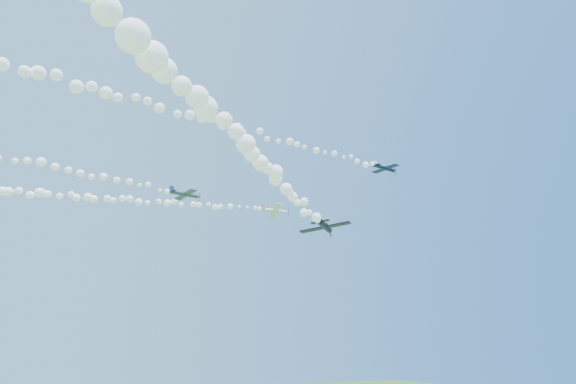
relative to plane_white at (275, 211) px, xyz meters
name	(u,v)px	position (x,y,z in m)	size (l,w,h in m)	color
plane_white	(275,211)	(0.00, 0.00, 0.00)	(7.49, 7.79, 2.50)	white
smoke_trail_white	(123,199)	(-36.25, 4.90, -0.30)	(68.09, 11.58, 3.14)	white
plane_navy	(385,168)	(14.46, -27.30, 4.31)	(6.71, 7.12, 2.10)	#0C1436
smoke_trail_navy	(224,124)	(-24.15, -33.75, 4.11)	(73.30, 14.28, 2.67)	white
plane_grey	(185,194)	(-25.61, -12.49, -2.67)	(7.23, 7.66, 2.05)	#343E4C
plane_black	(325,226)	(-8.96, -41.76, -14.49)	(7.25, 7.17, 2.23)	black
smoke_trail_black	(226,129)	(-34.57, -70.21, -14.75)	(49.01, 54.10, 3.19)	white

